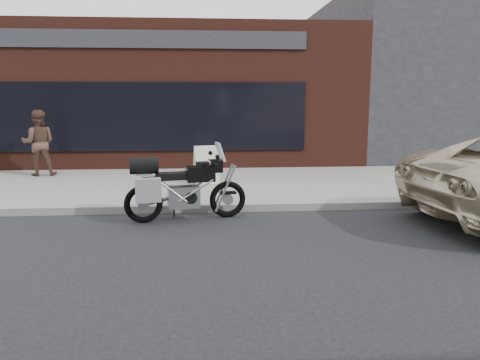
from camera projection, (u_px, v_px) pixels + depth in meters
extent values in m
plane|color=black|center=(208.00, 297.00, 5.31)|extent=(120.00, 120.00, 0.00)
cube|color=gray|center=(205.00, 182.00, 12.17)|extent=(44.00, 6.00, 0.15)
cube|color=#4D2118|center=(154.00, 98.00, 18.52)|extent=(14.00, 10.00, 4.50)
cube|color=black|center=(136.00, 117.00, 13.67)|extent=(10.00, 0.08, 2.00)
cube|color=#25252A|center=(133.00, 39.00, 13.29)|extent=(10.00, 0.08, 0.50)
cube|color=#25252A|center=(446.00, 80.00, 19.30)|extent=(10.00, 10.00, 6.00)
torus|color=black|center=(143.00, 204.00, 8.45)|extent=(0.71, 0.24, 0.70)
torus|color=black|center=(228.00, 199.00, 8.85)|extent=(0.71, 0.24, 0.70)
cube|color=#B7B7BC|center=(184.00, 197.00, 8.62)|extent=(0.62, 0.41, 0.40)
cube|color=black|center=(200.00, 174.00, 8.63)|extent=(0.58, 0.43, 0.27)
cube|color=black|center=(172.00, 176.00, 8.50)|extent=(0.62, 0.39, 0.13)
cube|color=black|center=(152.00, 182.00, 8.42)|extent=(0.35, 0.28, 0.15)
cube|color=black|center=(217.00, 166.00, 8.69)|extent=(0.23, 0.28, 0.23)
cube|color=silver|center=(220.00, 152.00, 8.66)|extent=(0.21, 0.34, 0.35)
cylinder|color=black|center=(213.00, 162.00, 8.65)|extent=(0.17, 0.72, 0.03)
cube|color=#B7B7BC|center=(144.00, 174.00, 8.36)|extent=(0.35, 0.36, 0.03)
cube|color=gray|center=(148.00, 190.00, 8.16)|extent=(0.47, 0.27, 0.42)
cylinder|color=black|center=(144.00, 166.00, 8.34)|extent=(0.55, 0.38, 0.29)
cylinder|color=#B7B7BC|center=(160.00, 200.00, 8.68)|extent=(0.58, 0.19, 0.20)
cube|color=beige|center=(207.00, 165.00, 11.46)|extent=(0.63, 0.41, 0.93)
cube|color=beige|center=(205.00, 164.00, 11.70)|extent=(0.63, 0.41, 0.93)
imported|color=brown|center=(39.00, 143.00, 12.66)|extent=(0.98, 0.83, 1.78)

